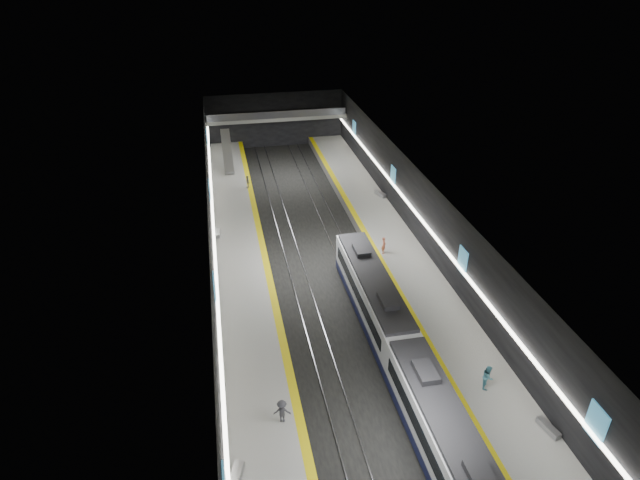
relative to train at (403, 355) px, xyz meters
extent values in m
plane|color=black|center=(-2.50, 15.36, -2.20)|extent=(70.00, 70.00, 0.00)
cube|color=beige|center=(-2.50, 15.36, 5.80)|extent=(20.00, 70.00, 0.04)
cube|color=black|center=(-12.50, 15.36, 1.80)|extent=(0.04, 70.00, 8.00)
cube|color=black|center=(7.50, 15.36, 1.80)|extent=(0.04, 70.00, 8.00)
cube|color=black|center=(-2.50, 50.36, 1.80)|extent=(20.00, 0.04, 8.00)
cube|color=slate|center=(-10.00, 15.36, -1.70)|extent=(5.00, 70.00, 1.00)
cube|color=#9A9995|center=(-10.00, 15.36, -1.19)|extent=(5.00, 70.00, 0.02)
cube|color=yellow|center=(-7.80, 15.36, -1.18)|extent=(0.60, 70.00, 0.02)
cube|color=slate|center=(5.00, 15.36, -1.70)|extent=(5.00, 70.00, 1.00)
cube|color=#9A9995|center=(5.00, 15.36, -1.19)|extent=(5.00, 70.00, 0.02)
cube|color=yellow|center=(2.80, 15.36, -1.18)|extent=(0.60, 70.00, 0.02)
cube|color=gray|center=(-5.72, 15.36, -2.14)|extent=(0.08, 70.00, 0.12)
cube|color=gray|center=(-4.28, 15.36, -2.14)|extent=(0.08, 70.00, 0.12)
cube|color=gray|center=(-0.72, 15.36, -2.14)|extent=(0.08, 70.00, 0.12)
cube|color=gray|center=(0.72, 15.36, -2.14)|extent=(0.08, 70.00, 0.12)
cube|color=#0F143A|center=(0.00, -7.50, -1.45)|extent=(2.65, 15.00, 0.80)
cube|color=silver|center=(0.00, -7.50, 0.20)|extent=(2.65, 15.00, 2.50)
cube|color=black|center=(0.00, -7.50, 1.60)|extent=(2.44, 14.25, 0.30)
cube|color=black|center=(0.00, -7.50, 0.25)|extent=(2.69, 13.20, 1.00)
cube|color=#0F143A|center=(0.00, 7.50, -1.45)|extent=(2.65, 15.00, 0.80)
cube|color=silver|center=(0.00, 7.50, 0.20)|extent=(2.65, 15.00, 2.50)
cube|color=black|center=(0.00, 7.50, 1.60)|extent=(2.44, 14.25, 0.30)
cube|color=black|center=(0.00, 7.50, 0.25)|extent=(2.69, 13.20, 1.00)
cube|color=black|center=(0.00, -0.02, 0.15)|extent=(1.85, 0.05, 1.20)
cube|color=teal|center=(-12.42, 7.36, 2.30)|extent=(0.10, 1.50, 2.20)
cube|color=teal|center=(-12.42, 25.36, 2.30)|extent=(0.10, 1.50, 2.20)
cube|color=teal|center=(-12.42, 42.36, 2.30)|extent=(0.10, 1.50, 2.20)
cube|color=teal|center=(7.42, -9.64, 2.30)|extent=(0.10, 1.50, 2.20)
cube|color=teal|center=(7.42, 7.36, 2.30)|extent=(0.10, 1.50, 2.20)
cube|color=teal|center=(7.42, 25.36, 2.30)|extent=(0.10, 1.50, 2.20)
cube|color=teal|center=(7.42, 42.36, 2.30)|extent=(0.10, 1.50, 2.20)
cube|color=white|center=(-12.30, 15.36, 1.60)|extent=(0.25, 68.60, 0.12)
cube|color=white|center=(7.30, 15.36, 1.60)|extent=(0.25, 68.60, 0.12)
cube|color=gray|center=(-2.50, 48.36, 2.80)|extent=(20.00, 3.00, 0.50)
cube|color=#47474C|center=(-2.50, 46.91, 3.55)|extent=(19.60, 0.08, 1.00)
cube|color=#99999E|center=(-10.00, 41.36, 0.70)|extent=(1.20, 7.50, 3.92)
cube|color=#99999E|center=(-12.00, -6.72, -0.95)|extent=(1.15, 2.08, 0.49)
cube|color=#99999E|center=(-12.00, 22.17, -1.00)|extent=(0.59, 1.65, 0.40)
cube|color=#99999E|center=(7.00, -6.94, -0.99)|extent=(0.80, 1.73, 0.41)
cube|color=#99999E|center=(7.00, 28.05, -0.98)|extent=(1.03, 1.85, 0.44)
imported|color=#C06248|center=(3.42, 15.36, -0.35)|extent=(0.58, 0.71, 1.69)
imported|color=teal|center=(4.95, -2.81, -0.30)|extent=(0.99, 1.08, 1.80)
imported|color=beige|center=(-8.03, 33.38, -0.42)|extent=(0.39, 0.91, 1.55)
imported|color=#3B3B42|center=(-8.87, -3.01, -0.36)|extent=(1.17, 0.80, 1.66)
camera|label=1|loc=(-11.20, -26.49, 25.11)|focal=30.00mm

